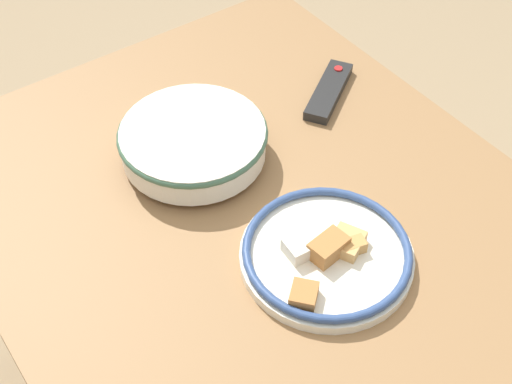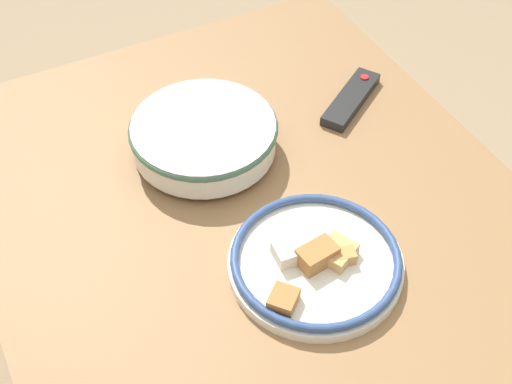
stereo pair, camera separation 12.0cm
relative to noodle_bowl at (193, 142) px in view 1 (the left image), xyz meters
The scene contains 4 objects.
dining_table 0.22m from the noodle_bowl, ahead, with size 1.11×0.90×0.71m.
noodle_bowl is the anchor object (origin of this frame).
food_plate 0.33m from the noodle_bowl, ahead, with size 0.28×0.28×0.05m.
tv_remote 0.32m from the noodle_bowl, 89.53° to the left, with size 0.14×0.18×0.02m.
Camera 1 is at (0.65, -0.47, 1.62)m, focal length 50.00 mm.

